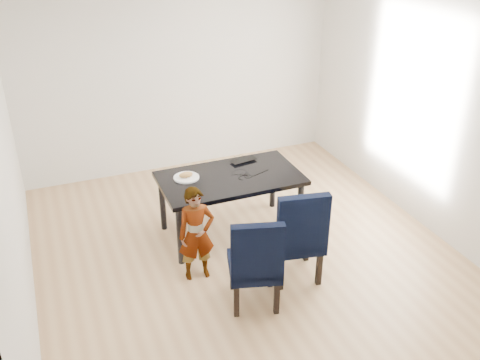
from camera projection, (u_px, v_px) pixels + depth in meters
name	position (u px, v px, depth m)	size (l,w,h in m)	color
floor	(247.00, 255.00, 6.01)	(4.50, 5.00, 0.01)	tan
ceiling	(248.00, 5.00, 4.74)	(4.50, 5.00, 0.01)	white
wall_back	(178.00, 77.00, 7.43)	(4.50, 0.01, 2.70)	silver
wall_front	(402.00, 297.00, 3.32)	(4.50, 0.01, 2.70)	silver
wall_left	(8.00, 184.00, 4.63)	(0.01, 5.00, 2.70)	white
wall_right	(429.00, 115.00, 6.12)	(0.01, 5.00, 2.70)	silver
dining_table	(230.00, 205.00, 6.24)	(1.60, 0.90, 0.75)	black
chair_left	(254.00, 259.00, 5.09)	(0.49, 0.51, 1.01)	black
chair_right	(296.00, 231.00, 5.45)	(0.51, 0.53, 1.07)	black
child	(196.00, 234.00, 5.44)	(0.38, 0.25, 1.04)	orange
plate	(186.00, 177.00, 6.03)	(0.29, 0.29, 0.02)	white
sandwich	(186.00, 175.00, 6.00)	(0.16, 0.07, 0.06)	olive
laptop	(242.00, 159.00, 6.44)	(0.32, 0.20, 0.03)	black
cable_tangle	(245.00, 177.00, 6.05)	(0.15, 0.15, 0.01)	black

